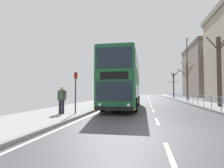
# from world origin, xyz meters

# --- Properties ---
(ground) EXTENTS (15.80, 140.00, 0.20)m
(ground) POSITION_xyz_m (-0.72, -0.00, 0.04)
(ground) COLOR #434349
(double_decker_bus_main) EXTENTS (2.81, 10.86, 4.50)m
(double_decker_bus_main) POSITION_xyz_m (-2.52, 9.36, 2.35)
(double_decker_bus_main) COLOR #19512D
(double_decker_bus_main) RESTS_ON ground
(pedestrian_railing_far_kerb) EXTENTS (0.05, 34.34, 1.00)m
(pedestrian_railing_far_kerb) POSITION_xyz_m (4.45, 16.55, 0.81)
(pedestrian_railing_far_kerb) COLOR #386BA8
(pedestrian_railing_far_kerb) RESTS_ON ground
(pedestrian_with_backpack) EXTENTS (0.54, 0.53, 1.66)m
(pedestrian_with_backpack) POSITION_xyz_m (-5.57, 3.47, 1.11)
(pedestrian_with_backpack) COLOR black
(pedestrian_with_backpack) RESTS_ON ground
(bus_stop_sign_near) EXTENTS (0.08, 0.44, 2.52)m
(bus_stop_sign_near) POSITION_xyz_m (-4.76, 3.63, 1.70)
(bus_stop_sign_near) COLOR #2D2D33
(bus_stop_sign_near) RESTS_ON ground
(street_lamp_far_side) EXTENTS (0.28, 0.60, 8.82)m
(street_lamp_far_side) POSITION_xyz_m (5.21, 19.77, 5.18)
(street_lamp_far_side) COLOR #38383D
(street_lamp_far_side) RESTS_ON ground
(bare_tree_far_00) EXTENTS (2.76, 2.04, 6.26)m
(bare_tree_far_00) POSITION_xyz_m (5.58, 34.78, 3.24)
(bare_tree_far_00) COLOR #423328
(bare_tree_far_00) RESTS_ON ground
(bare_tree_far_01) EXTENTS (2.21, 2.61, 7.09)m
(bare_tree_far_01) POSITION_xyz_m (5.98, 10.87, 3.52)
(bare_tree_far_01) COLOR #423328
(bare_tree_far_01) RESTS_ON ground
(bare_tree_far_02) EXTENTS (2.85, 2.09, 6.64)m
(bare_tree_far_02) POSITION_xyz_m (6.55, 26.15, 3.56)
(bare_tree_far_02) COLOR #4C3D2D
(bare_tree_far_02) RESTS_ON ground
(background_building_01) EXTENTS (9.37, 18.43, 13.66)m
(background_building_01) POSITION_xyz_m (15.41, 44.17, 6.86)
(background_building_01) COLOR slate
(background_building_01) RESTS_ON ground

